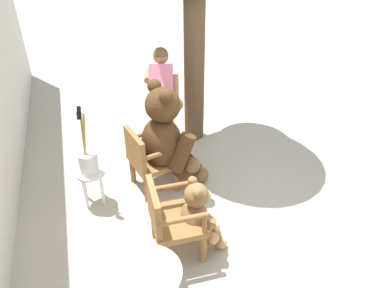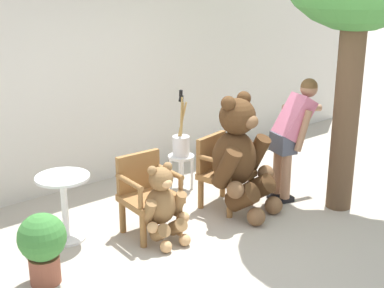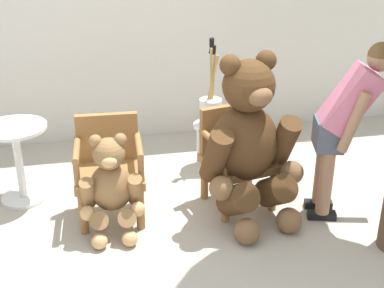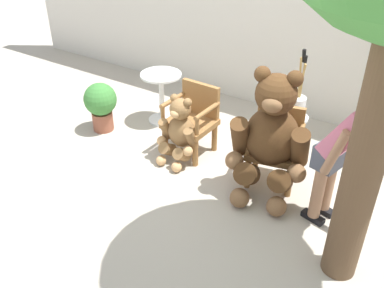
{
  "view_description": "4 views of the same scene",
  "coord_description": "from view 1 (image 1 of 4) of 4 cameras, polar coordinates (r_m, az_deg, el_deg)",
  "views": [
    {
      "loc": [
        -3.25,
        1.32,
        3.15
      ],
      "look_at": [
        0.02,
        0.29,
        0.92
      ],
      "focal_mm": 35.0,
      "sensor_mm": 36.0,
      "label": 1
    },
    {
      "loc": [
        -3.56,
        -3.72,
        2.71
      ],
      "look_at": [
        -0.01,
        0.59,
        0.92
      ],
      "focal_mm": 50.0,
      "sensor_mm": 36.0,
      "label": 2
    },
    {
      "loc": [
        -0.66,
        -3.36,
        2.49
      ],
      "look_at": [
        0.13,
        0.55,
        0.66
      ],
      "focal_mm": 50.0,
      "sensor_mm": 36.0,
      "label": 3
    },
    {
      "loc": [
        1.95,
        -3.18,
        3.0
      ],
      "look_at": [
        -0.15,
        0.05,
        0.56
      ],
      "focal_mm": 40.0,
      "sensor_mm": 36.0,
      "label": 4
    }
  ],
  "objects": [
    {
      "name": "ground_plane",
      "position": [
        4.71,
        3.43,
        -8.94
      ],
      "size": [
        60.0,
        60.0,
        0.0
      ],
      "primitive_type": "plane",
      "color": "#B2A899"
    },
    {
      "name": "teddy_bear_large",
      "position": [
        4.63,
        -3.77,
        0.96
      ],
      "size": [
        0.88,
        0.88,
        1.42
      ],
      "color": "#4C3019",
      "rests_on": "ground"
    },
    {
      "name": "wooden_chair_left",
      "position": [
        3.86,
        -3.14,
        -11.16
      ],
      "size": [
        0.58,
        0.54,
        0.86
      ],
      "color": "olive",
      "rests_on": "ground"
    },
    {
      "name": "wooden_chair_right",
      "position": [
        4.69,
        -6.6,
        -2.15
      ],
      "size": [
        0.66,
        0.63,
        0.86
      ],
      "color": "olive",
      "rests_on": "ground"
    },
    {
      "name": "white_stool",
      "position": [
        4.66,
        -15.07,
        -5.11
      ],
      "size": [
        0.34,
        0.34,
        0.46
      ],
      "color": "white",
      "rests_on": "ground"
    },
    {
      "name": "teddy_bear_small",
      "position": [
        3.94,
        1.01,
        -10.79
      ],
      "size": [
        0.51,
        0.49,
        0.85
      ],
      "color": "olive",
      "rests_on": "ground"
    },
    {
      "name": "person_visitor",
      "position": [
        5.21,
        -4.59,
        7.4
      ],
      "size": [
        0.86,
        0.48,
        1.51
      ],
      "color": "black",
      "rests_on": "ground"
    },
    {
      "name": "brush_bucket",
      "position": [
        4.5,
        -15.58,
        -2.31
      ],
      "size": [
        0.22,
        0.22,
        0.86
      ],
      "color": "white",
      "rests_on": "white_stool"
    }
  ]
}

